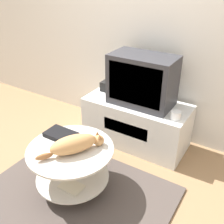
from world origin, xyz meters
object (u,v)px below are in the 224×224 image
(tv, at_px, (142,80))
(dvd_box, at_px, (61,135))
(cat, at_px, (75,144))
(speaker, at_px, (106,86))

(tv, bearing_deg, dvd_box, -111.79)
(dvd_box, relative_size, cat, 0.55)
(dvd_box, xyz_separation_m, cat, (0.24, -0.10, 0.05))
(speaker, xyz_separation_m, dvd_box, (0.14, -0.93, -0.08))
(speaker, distance_m, dvd_box, 0.95)
(tv, bearing_deg, cat, -96.38)
(cat, bearing_deg, tv, 26.21)
(tv, height_order, dvd_box, tv)
(tv, xyz_separation_m, dvd_box, (-0.34, -0.86, -0.29))
(speaker, relative_size, dvd_box, 0.40)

